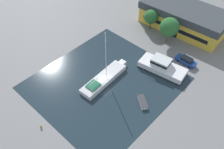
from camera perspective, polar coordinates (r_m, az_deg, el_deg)
ground_plane at (r=53.27m, az=-1.58°, el=-1.96°), size 440.00×440.00×0.00m
water_canal at (r=53.27m, az=-1.58°, el=-1.96°), size 26.71×28.65×0.01m
warehouse_building at (r=69.37m, az=16.10°, el=12.44°), size 22.76×11.84×6.08m
quay_tree_near_building at (r=66.65m, az=8.91°, el=12.92°), size 3.70×3.70×5.56m
quay_tree_by_water at (r=61.90m, az=13.01°, el=10.50°), size 4.63×4.63×7.02m
parked_car at (r=59.42m, az=16.57°, el=3.09°), size 4.84×1.85×1.70m
sailboat_moored at (r=53.31m, az=-1.83°, el=-0.90°), size 3.75×12.96×12.30m
motor_cruiser at (r=56.22m, az=11.37°, el=1.80°), size 10.99×5.76×3.18m
small_dinghy at (r=49.92m, az=7.04°, el=-6.25°), size 3.53×3.08×0.70m
mooring_bollard at (r=48.14m, az=-15.95°, el=-11.38°), size 0.34×0.34×0.64m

